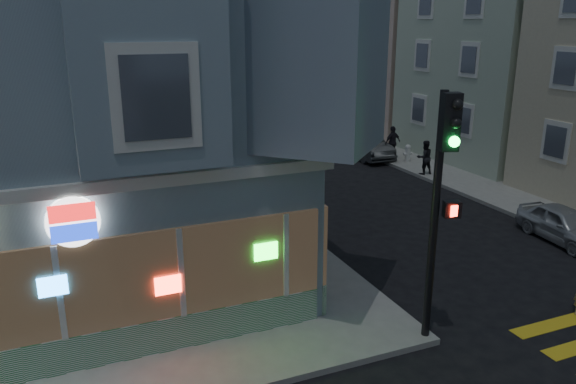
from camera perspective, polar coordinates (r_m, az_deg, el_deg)
sidewalk_ne at (r=41.28m, az=19.52°, el=6.26°), size 24.00×42.00×0.15m
row_house_b at (r=33.27m, az=24.02°, el=12.71°), size 12.00×8.60×10.50m
row_house_c at (r=40.06m, az=14.41°, el=13.01°), size 12.00×8.60×9.00m
row_house_d at (r=47.51m, az=7.77°, el=14.82°), size 12.00×8.60×10.50m
utility_pole at (r=35.17m, az=5.35°, el=13.22°), size 2.20×0.30×9.00m
street_tree_near at (r=40.69m, az=1.50°, el=12.56°), size 3.00×3.00×5.30m
street_tree_far at (r=48.07m, az=-2.54°, el=13.23°), size 3.00×3.00×5.30m
pedestrian_a at (r=27.04m, az=13.70°, el=3.44°), size 0.83×0.68×1.60m
pedestrian_b at (r=29.80m, az=10.58°, el=4.97°), size 1.06×0.58×1.71m
parked_car_a at (r=20.74m, az=26.28°, el=-2.99°), size 1.75×3.61×1.19m
parked_car_b at (r=30.46m, az=7.71°, el=4.80°), size 1.54×4.32×1.42m
parked_car_c at (r=34.96m, az=3.38°, el=6.37°), size 2.27×4.57×1.28m
parked_car_d at (r=38.86m, az=-2.84°, el=7.50°), size 2.90×5.14×1.36m
traffic_signal at (r=12.12m, az=15.46°, el=1.40°), size 0.70×0.62×5.58m
fire_hydrant at (r=29.47m, az=12.06°, el=3.96°), size 0.50×0.29×0.87m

